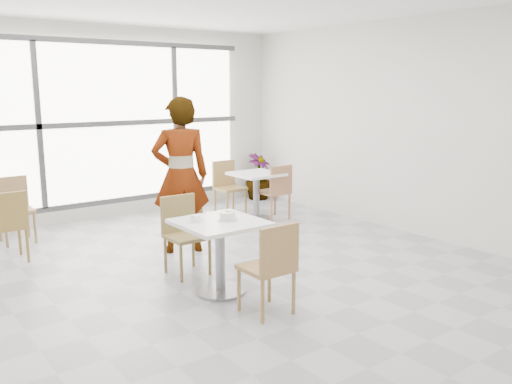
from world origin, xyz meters
TOP-DOWN VIEW (x-y plane):
  - floor at (0.00, 0.00)m, footprint 7.00×7.00m
  - wall_back at (0.00, 3.50)m, footprint 6.00×0.00m
  - wall_right at (3.00, 0.00)m, footprint 0.00×7.00m
  - window at (0.00, 3.44)m, footprint 4.60×0.07m
  - main_table at (-0.42, -0.26)m, footprint 0.80×0.80m
  - chair_near at (-0.35, -1.00)m, footprint 0.42×0.42m
  - chair_far at (-0.41, 0.51)m, footprint 0.42×0.42m
  - oatmeal_bowl at (-0.34, -0.27)m, footprint 0.21×0.21m
  - coffee_cup at (-0.64, -0.14)m, footprint 0.16×0.13m
  - person at (-0.04, 1.21)m, footprint 0.83×0.69m
  - bg_table_right at (1.70, 1.95)m, footprint 0.70×0.70m
  - bg_chair_left_near at (-1.91, 2.02)m, footprint 0.42×0.42m
  - bg_chair_left_far at (-1.61, 2.98)m, footprint 0.42×0.42m
  - bg_chair_right_near at (1.96, 1.77)m, footprint 0.42×0.42m
  - bg_chair_right_far at (1.58, 2.58)m, footprint 0.42×0.42m
  - plant_right at (2.68, 3.20)m, footprint 0.60×0.60m

SIDE VIEW (x-z plane):
  - floor at x=0.00m, z-range 0.00..0.00m
  - plant_right at x=2.68m, z-range 0.00..0.85m
  - bg_table_right at x=1.70m, z-range 0.11..0.86m
  - chair_near at x=-0.35m, z-range 0.07..0.94m
  - chair_far at x=-0.41m, z-range 0.07..0.94m
  - bg_chair_left_near at x=-1.91m, z-range 0.07..0.94m
  - bg_chair_left_far at x=-1.61m, z-range 0.07..0.94m
  - bg_chair_right_near at x=1.96m, z-range 0.07..0.94m
  - bg_chair_right_far at x=1.58m, z-range 0.07..0.94m
  - main_table at x=-0.42m, z-range 0.15..0.90m
  - coffee_cup at x=-0.64m, z-range 0.75..0.81m
  - oatmeal_bowl at x=-0.34m, z-range 0.75..0.84m
  - person at x=-0.04m, z-range 0.00..1.95m
  - window at x=0.00m, z-range 0.24..2.76m
  - wall_back at x=0.00m, z-range -1.50..4.50m
  - wall_right at x=3.00m, z-range -2.00..5.00m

